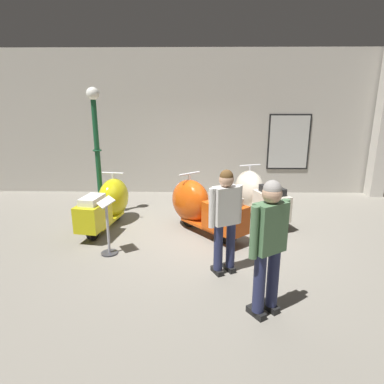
{
  "coord_description": "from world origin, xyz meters",
  "views": [
    {
      "loc": [
        -0.11,
        -5.72,
        2.47
      ],
      "look_at": [
        -0.21,
        0.67,
        0.69
      ],
      "focal_mm": 30.41,
      "sensor_mm": 36.0,
      "label": 1
    }
  ],
  "objects_px": {
    "info_stanchion": "(108,232)",
    "scooter_2": "(256,195)",
    "visitor_0": "(225,215)",
    "scooter_0": "(108,203)",
    "visitor_1": "(269,240)",
    "scooter_1": "(200,206)",
    "lamppost": "(97,151)"
  },
  "relations": [
    {
      "from": "scooter_2",
      "to": "scooter_0",
      "type": "bearing_deg",
      "value": 83.44
    },
    {
      "from": "scooter_0",
      "to": "visitor_1",
      "type": "relative_size",
      "value": 1.08
    },
    {
      "from": "scooter_0",
      "to": "info_stanchion",
      "type": "distance_m",
      "value": 1.32
    },
    {
      "from": "visitor_1",
      "to": "lamppost",
      "type": "bearing_deg",
      "value": 6.89
    },
    {
      "from": "lamppost",
      "to": "scooter_1",
      "type": "bearing_deg",
      "value": -23.19
    },
    {
      "from": "scooter_1",
      "to": "visitor_0",
      "type": "bearing_deg",
      "value": 151.78
    },
    {
      "from": "scooter_0",
      "to": "scooter_1",
      "type": "height_order",
      "value": "scooter_1"
    },
    {
      "from": "scooter_1",
      "to": "lamppost",
      "type": "xyz_separation_m",
      "value": [
        -2.22,
        0.95,
        0.94
      ]
    },
    {
      "from": "info_stanchion",
      "to": "visitor_0",
      "type": "bearing_deg",
      "value": -17.44
    },
    {
      "from": "lamppost",
      "to": "visitor_1",
      "type": "distance_m",
      "value": 4.64
    },
    {
      "from": "scooter_1",
      "to": "visitor_1",
      "type": "distance_m",
      "value": 2.73
    },
    {
      "from": "visitor_1",
      "to": "info_stanchion",
      "type": "xyz_separation_m",
      "value": [
        -2.29,
        1.57,
        -0.56
      ]
    },
    {
      "from": "visitor_0",
      "to": "scooter_0",
      "type": "bearing_deg",
      "value": 23.77
    },
    {
      "from": "scooter_2",
      "to": "info_stanchion",
      "type": "relative_size",
      "value": 1.96
    },
    {
      "from": "scooter_1",
      "to": "scooter_2",
      "type": "relative_size",
      "value": 0.92
    },
    {
      "from": "scooter_0",
      "to": "info_stanchion",
      "type": "relative_size",
      "value": 1.85
    },
    {
      "from": "visitor_0",
      "to": "lamppost",
      "type": "bearing_deg",
      "value": 18.99
    },
    {
      "from": "scooter_0",
      "to": "scooter_2",
      "type": "height_order",
      "value": "scooter_2"
    },
    {
      "from": "scooter_0",
      "to": "visitor_0",
      "type": "bearing_deg",
      "value": -120.51
    },
    {
      "from": "scooter_1",
      "to": "scooter_2",
      "type": "distance_m",
      "value": 1.49
    },
    {
      "from": "info_stanchion",
      "to": "scooter_2",
      "type": "bearing_deg",
      "value": 34.17
    },
    {
      "from": "scooter_2",
      "to": "scooter_1",
      "type": "bearing_deg",
      "value": 107.56
    },
    {
      "from": "scooter_0",
      "to": "scooter_2",
      "type": "distance_m",
      "value": 3.14
    },
    {
      "from": "info_stanchion",
      "to": "visitor_1",
      "type": "bearing_deg",
      "value": -34.45
    },
    {
      "from": "scooter_2",
      "to": "info_stanchion",
      "type": "distance_m",
      "value": 3.33
    },
    {
      "from": "visitor_0",
      "to": "scooter_1",
      "type": "bearing_deg",
      "value": -14.07
    },
    {
      "from": "scooter_0",
      "to": "scooter_1",
      "type": "distance_m",
      "value": 1.88
    },
    {
      "from": "scooter_1",
      "to": "visitor_0",
      "type": "xyz_separation_m",
      "value": [
        0.34,
        -1.6,
        0.4
      ]
    },
    {
      "from": "scooter_2",
      "to": "lamppost",
      "type": "relative_size",
      "value": 0.69
    },
    {
      "from": "visitor_0",
      "to": "visitor_1",
      "type": "bearing_deg",
      "value": 176.61
    },
    {
      "from": "scooter_2",
      "to": "lamppost",
      "type": "bearing_deg",
      "value": 70.86
    },
    {
      "from": "scooter_2",
      "to": "visitor_1",
      "type": "distance_m",
      "value": 3.5
    }
  ]
}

